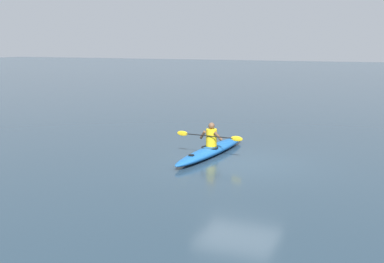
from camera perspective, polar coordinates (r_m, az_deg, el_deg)
name	(u,v)px	position (r m, az deg, el deg)	size (l,w,h in m)	color
ground_plane	(239,163)	(15.48, 5.48, -3.60)	(160.00, 160.00, 0.00)	#233847
kayak	(212,150)	(16.48, 2.30, -2.17)	(1.05, 4.90, 0.30)	#1959A5
kayaker	(211,136)	(16.33, 2.22, -0.55)	(2.36, 0.50, 0.79)	yellow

